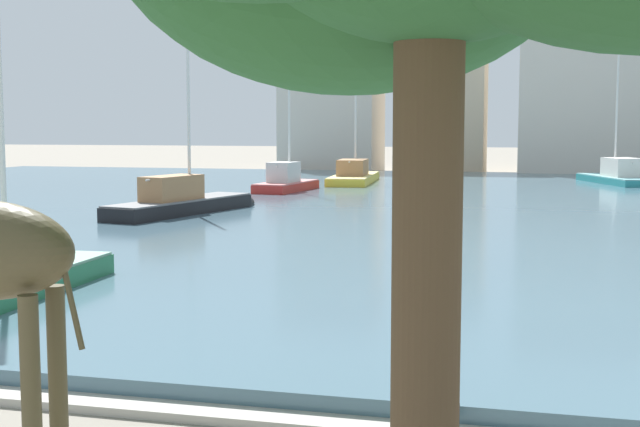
% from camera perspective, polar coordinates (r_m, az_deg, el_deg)
% --- Properties ---
extents(harbor_water, '(78.60, 53.42, 0.34)m').
position_cam_1_polar(harbor_water, '(37.01, 10.28, 0.31)').
color(harbor_water, '#476675').
rests_on(harbor_water, ground).
extents(quay_edge_coping, '(78.60, 0.50, 0.12)m').
position_cam_1_polar(quay_edge_coping, '(10.74, 0.14, -13.89)').
color(quay_edge_coping, '#ADA89E').
rests_on(quay_edge_coping, ground).
extents(sailboat_green, '(2.50, 6.82, 7.36)m').
position_cam_1_polar(sailboat_green, '(18.71, -19.90, -4.51)').
color(sailboat_green, '#236B42').
rests_on(sailboat_green, ground).
extents(sailboat_teal, '(4.74, 8.43, 8.41)m').
position_cam_1_polar(sailboat_teal, '(53.55, 19.10, 2.23)').
color(sailboat_teal, teal).
rests_on(sailboat_teal, ground).
extents(sailboat_red, '(2.29, 5.96, 8.76)m').
position_cam_1_polar(sailboat_red, '(44.57, -2.08, 1.92)').
color(sailboat_red, red).
rests_on(sailboat_red, ground).
extents(sailboat_black, '(3.45, 8.86, 7.80)m').
position_cam_1_polar(sailboat_black, '(33.59, -8.69, 0.55)').
color(sailboat_black, black).
rests_on(sailboat_black, ground).
extents(sailboat_yellow, '(2.87, 9.58, 8.03)m').
position_cam_1_polar(sailboat_yellow, '(51.34, 2.37, 2.38)').
color(sailboat_yellow, gold).
rests_on(sailboat_yellow, ground).
extents(mooring_bollard, '(0.24, 0.24, 0.50)m').
position_cam_1_polar(mooring_bollard, '(10.29, 8.62, -13.73)').
color(mooring_bollard, '#232326').
rests_on(mooring_bollard, ground).
extents(townhouse_narrow_midrow, '(7.71, 6.16, 12.55)m').
position_cam_1_polar(townhouse_narrow_midrow, '(69.06, 0.83, 8.02)').
color(townhouse_narrow_midrow, beige).
rests_on(townhouse_narrow_midrow, ground).
extents(townhouse_corner_house, '(5.78, 5.68, 11.44)m').
position_cam_1_polar(townhouse_corner_house, '(67.83, 8.62, 7.53)').
color(townhouse_corner_house, '#C6B293').
rests_on(townhouse_corner_house, ground).
extents(townhouse_tall_gabled, '(8.95, 7.45, 13.39)m').
position_cam_1_polar(townhouse_tall_gabled, '(66.00, 17.07, 8.23)').
color(townhouse_tall_gabled, beige).
rests_on(townhouse_tall_gabled, ground).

